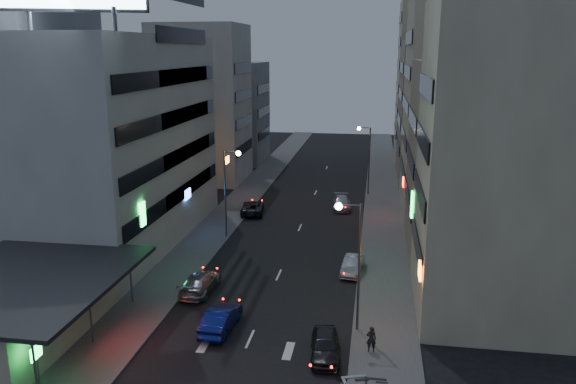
% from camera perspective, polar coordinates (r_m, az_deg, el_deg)
% --- Properties ---
extents(ground, '(180.00, 180.00, 0.00)m').
position_cam_1_polar(ground, '(31.44, -5.58, -18.13)').
color(ground, black).
rests_on(ground, ground).
extents(sidewalk_left, '(4.00, 120.00, 0.12)m').
position_cam_1_polar(sidewalk_left, '(60.01, -5.85, -2.03)').
color(sidewalk_left, '#4C4C4F').
rests_on(sidewalk_left, ground).
extents(sidewalk_right, '(4.00, 120.00, 0.12)m').
position_cam_1_polar(sidewalk_right, '(58.11, 9.61, -2.71)').
color(sidewalk_right, '#4C4C4F').
rests_on(sidewalk_right, ground).
extents(food_court, '(11.00, 13.00, 3.88)m').
position_cam_1_polar(food_court, '(37.69, -26.13, -10.45)').
color(food_court, beige).
rests_on(food_court, ground).
extents(white_building, '(14.00, 24.00, 18.00)m').
position_cam_1_polar(white_building, '(52.15, -18.59, 4.90)').
color(white_building, beige).
rests_on(white_building, ground).
extents(grey_tower, '(10.00, 14.00, 34.00)m').
position_cam_1_polar(grey_tower, '(58.78, -25.87, 13.06)').
color(grey_tower, gray).
rests_on(grey_tower, ground).
extents(shophouse_near, '(10.00, 11.00, 20.00)m').
position_cam_1_polar(shophouse_near, '(37.63, 21.13, 2.87)').
color(shophouse_near, beige).
rests_on(shophouse_near, ground).
extents(shophouse_mid, '(11.00, 12.00, 16.00)m').
position_cam_1_polar(shophouse_mid, '(49.18, 18.82, 3.17)').
color(shophouse_mid, gray).
rests_on(shophouse_mid, ground).
extents(shophouse_far, '(10.00, 14.00, 22.00)m').
position_cam_1_polar(shophouse_far, '(61.44, 16.61, 8.24)').
color(shophouse_far, beige).
rests_on(shophouse_far, ground).
extents(far_left_a, '(11.00, 10.00, 20.00)m').
position_cam_1_polar(far_left_a, '(74.45, -8.74, 8.84)').
color(far_left_a, beige).
rests_on(far_left_a, ground).
extents(far_left_b, '(12.00, 10.00, 15.00)m').
position_cam_1_polar(far_left_b, '(87.24, -6.40, 8.03)').
color(far_left_b, gray).
rests_on(far_left_b, ground).
extents(far_right_a, '(11.00, 12.00, 18.00)m').
position_cam_1_polar(far_right_a, '(76.51, 15.48, 7.88)').
color(far_right_a, gray).
rests_on(far_right_a, ground).
extents(far_right_b, '(12.00, 12.00, 24.00)m').
position_cam_1_polar(far_right_b, '(90.22, 14.98, 10.72)').
color(far_right_b, beige).
rests_on(far_right_b, ground).
extents(street_lamp_right_near, '(1.60, 0.44, 8.02)m').
position_cam_1_polar(street_lamp_right_near, '(33.66, 6.62, -5.71)').
color(street_lamp_right_near, '#595B60').
rests_on(street_lamp_right_near, sidewalk_right).
extents(street_lamp_left, '(1.60, 0.44, 8.02)m').
position_cam_1_polar(street_lamp_left, '(50.66, -6.00, 1.12)').
color(street_lamp_left, '#595B60').
rests_on(street_lamp_left, sidewalk_left).
extents(street_lamp_right_far, '(1.60, 0.44, 8.02)m').
position_cam_1_polar(street_lamp_right_far, '(66.64, 7.94, 4.22)').
color(street_lamp_right_far, '#595B60').
rests_on(street_lamp_right_far, sidewalk_right).
extents(parked_car_right_near, '(2.01, 4.16, 1.37)m').
position_cam_1_polar(parked_car_right_near, '(32.70, 3.79, -15.32)').
color(parked_car_right_near, '#252429').
rests_on(parked_car_right_near, ground).
extents(parked_car_right_mid, '(1.84, 4.04, 1.29)m').
position_cam_1_polar(parked_car_right_mid, '(44.01, 6.60, -7.40)').
color(parked_car_right_mid, '#A8A9B0').
rests_on(parked_car_right_mid, ground).
extents(parked_car_left, '(2.83, 5.04, 1.33)m').
position_cam_1_polar(parked_car_left, '(59.31, -3.62, -1.57)').
color(parked_car_left, '#222327').
rests_on(parked_car_left, ground).
extents(parked_car_right_far, '(2.27, 4.71, 1.32)m').
position_cam_1_polar(parked_car_right_far, '(61.26, 5.46, -1.10)').
color(parked_car_right_far, '#9D9EA4').
rests_on(parked_car_right_far, ground).
extents(road_car_blue, '(1.77, 4.49, 1.45)m').
position_cam_1_polar(road_car_blue, '(35.62, -6.84, -12.68)').
color(road_car_blue, navy).
rests_on(road_car_blue, ground).
extents(road_car_silver, '(2.12, 4.90, 1.40)m').
position_cam_1_polar(road_car_silver, '(40.97, -8.91, -9.07)').
color(road_car_silver, '#9DA0A5').
rests_on(road_car_silver, ground).
extents(person, '(0.60, 0.43, 1.54)m').
position_cam_1_polar(person, '(33.21, 8.46, -14.55)').
color(person, black).
rests_on(person, sidewalk_right).
extents(scooter_black_b, '(0.57, 1.70, 1.04)m').
position_cam_1_polar(scooter_black_b, '(31.03, 10.09, -17.38)').
color(scooter_black_b, black).
rests_on(scooter_black_b, sidewalk_right).
extents(scooter_silver_b, '(1.24, 2.11, 1.22)m').
position_cam_1_polar(scooter_silver_b, '(31.16, 7.94, -16.95)').
color(scooter_silver_b, '#989B9F').
rests_on(scooter_silver_b, sidewalk_right).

